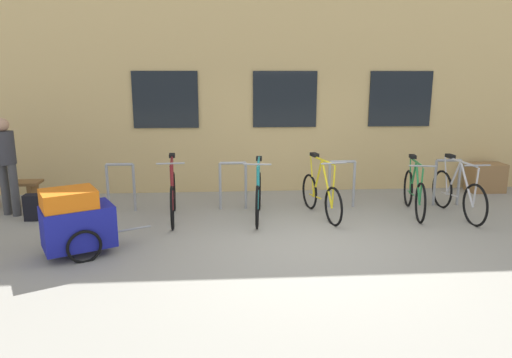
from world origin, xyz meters
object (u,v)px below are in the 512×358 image
bicycle_silver (458,194)px  backpack (34,207)px  planter_box (486,177)px  person_by_bench (6,160)px  bicycle_green (414,192)px  bicycle_yellow (321,195)px  bicycle_maroon (173,196)px  bike_trailer (76,221)px  bicycle_teal (258,195)px  wooden_bench (1,189)px

bicycle_silver → backpack: size_ratio=4.06×
backpack → planter_box: bearing=7.4°
person_by_bench → bicycle_green: bearing=-2.8°
bicycle_green → bicycle_yellow: (-1.68, -0.05, -0.00)m
bicycle_silver → bicycle_maroon: size_ratio=1.00×
bicycle_yellow → backpack: 4.88m
bicycle_green → bike_trailer: (-5.33, -1.59, 0.10)m
bicycle_teal → wooden_bench: (-4.69, 0.96, -0.05)m
backpack → bicycle_yellow: bearing=-2.7°
bicycle_silver → backpack: bicycle_silver is taller
bicycle_silver → backpack: (-7.25, 0.22, -0.17)m
bicycle_yellow → bicycle_silver: bearing=-3.1°
bicycle_teal → bicycle_silver: (3.46, -0.11, 0.00)m
bicycle_teal → bicycle_silver: size_ratio=0.98×
bike_trailer → backpack: bearing=126.9°
bicycle_maroon → planter_box: size_ratio=2.54×
bicycle_teal → bicycle_maroon: size_ratio=0.99×
bike_trailer → person_by_bench: size_ratio=0.85×
bicycle_maroon → bicycle_yellow: bearing=-0.4°
bicycle_maroon → bike_trailer: 1.92m
bike_trailer → planter_box: bike_trailer is taller
backpack → bicycle_teal: bearing=-3.2°
wooden_bench → backpack: bearing=-43.4°
bicycle_teal → bicycle_maroon: bicycle_maroon is taller
bicycle_yellow → person_by_bench: 5.42m
bike_trailer → bicycle_maroon: bearing=54.2°
bicycle_yellow → planter_box: bearing=21.1°
bicycle_silver → person_by_bench: bearing=176.1°
bicycle_green → wooden_bench: 7.50m
bicycle_silver → planter_box: bicycle_silver is taller
wooden_bench → bicycle_green: bearing=-6.8°
person_by_bench → bike_trailer: bearing=-48.4°
bike_trailer → wooden_bench: bearing=130.6°
bicycle_yellow → wooden_bench: size_ratio=1.17×
bicycle_maroon → planter_box: 6.51m
bicycle_teal → bicycle_silver: bicycle_teal is taller
bicycle_teal → person_by_bench: bearing=174.5°
bicycle_green → bike_trailer: bearing=-163.4°
person_by_bench → planter_box: person_by_bench is taller
bicycle_maroon → bike_trailer: bearing=-125.8°
wooden_bench → planter_box: (9.59, 0.53, -0.04)m
bicycle_green → bicycle_maroon: bearing=-179.5°
bicycle_green → person_by_bench: size_ratio=1.00×
bicycle_green → wooden_bench: bicycle_green is taller
bicycle_teal → bicycle_green: (2.76, 0.07, -0.01)m
bike_trailer → wooden_bench: 3.26m
bicycle_green → planter_box: 2.56m
bicycle_teal → bicycle_yellow: 1.09m
bicycle_yellow → bicycle_maroon: bicycle_maroon is taller
planter_box → bicycle_silver: bearing=-131.9°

